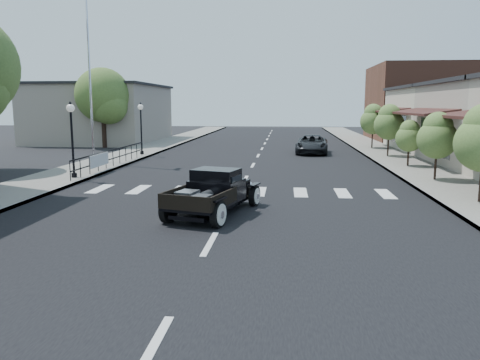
{
  "coord_description": "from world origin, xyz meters",
  "views": [
    {
      "loc": [
        1.8,
        -13.85,
        3.36
      ],
      "look_at": [
        0.37,
        0.73,
        1.0
      ],
      "focal_mm": 35.0,
      "sensor_mm": 36.0,
      "label": 1
    }
  ],
  "objects": [
    {
      "name": "lamp_post_b",
      "position": [
        -7.6,
        6.0,
        1.84
      ],
      "size": [
        0.36,
        0.36,
        3.37
      ],
      "primitive_type": null,
      "color": "black",
      "rests_on": "sidewalk_left"
    },
    {
      "name": "far_building_right",
      "position": [
        15.5,
        32.0,
        3.5
      ],
      "size": [
        11.0,
        10.0,
        7.0
      ],
      "primitive_type": "cube",
      "color": "brown",
      "rests_on": "ground"
    },
    {
      "name": "flagpole",
      "position": [
        -9.2,
        12.0,
        5.82
      ],
      "size": [
        0.12,
        0.12,
        11.35
      ],
      "primitive_type": "cylinder",
      "color": "silver",
      "rests_on": "sidewalk_left"
    },
    {
      "name": "small_tree_b",
      "position": [
        8.3,
        7.01,
        1.55
      ],
      "size": [
        1.69,
        1.69,
        2.81
      ],
      "primitive_type": null,
      "color": "#506E32",
      "rests_on": "sidewalk_right"
    },
    {
      "name": "sidewalk_left",
      "position": [
        -8.5,
        15.0,
        0.07
      ],
      "size": [
        3.0,
        80.0,
        0.15
      ],
      "primitive_type": "cube",
      "color": "gray",
      "rests_on": "ground"
    },
    {
      "name": "railing",
      "position": [
        -7.3,
        10.0,
        0.65
      ],
      "size": [
        0.08,
        10.0,
        1.0
      ],
      "primitive_type": null,
      "color": "black",
      "rests_on": "sidewalk_left"
    },
    {
      "name": "low_building_left",
      "position": [
        -15.0,
        28.0,
        2.5
      ],
      "size": [
        10.0,
        12.0,
        5.0
      ],
      "primitive_type": "cube",
      "color": "gray",
      "rests_on": "ground"
    },
    {
      "name": "sidewalk_right",
      "position": [
        8.5,
        15.0,
        0.07
      ],
      "size": [
        3.0,
        80.0,
        0.15
      ],
      "primitive_type": "cube",
      "color": "gray",
      "rests_on": "ground"
    },
    {
      "name": "ground",
      "position": [
        0.0,
        0.0,
        0.0
      ],
      "size": [
        120.0,
        120.0,
        0.0
      ],
      "primitive_type": "plane",
      "color": "black",
      "rests_on": "ground"
    },
    {
      "name": "road_markings",
      "position": [
        0.0,
        10.0,
        0.0
      ],
      "size": [
        12.0,
        60.0,
        0.06
      ],
      "primitive_type": null,
      "color": "silver",
      "rests_on": "ground"
    },
    {
      "name": "small_tree_c",
      "position": [
        8.3,
        11.61,
        1.32
      ],
      "size": [
        1.41,
        1.41,
        2.34
      ],
      "primitive_type": null,
      "color": "#506E32",
      "rests_on": "sidewalk_right"
    },
    {
      "name": "hotrod_pickup",
      "position": [
        -0.38,
        0.14,
        0.72
      ],
      "size": [
        3.0,
        4.51,
        1.43
      ],
      "primitive_type": null,
      "rotation": [
        0.0,
        0.0,
        -0.28
      ],
      "color": "black",
      "rests_on": "ground"
    },
    {
      "name": "big_tree_far",
      "position": [
        -12.5,
        22.0,
        3.11
      ],
      "size": [
        4.24,
        4.24,
        6.23
      ],
      "primitive_type": null,
      "color": "#48632A",
      "rests_on": "ground"
    },
    {
      "name": "small_tree_d",
      "position": [
        8.3,
        16.62,
        1.72
      ],
      "size": [
        1.89,
        1.89,
        3.14
      ],
      "primitive_type": null,
      "color": "#506E32",
      "rests_on": "sidewalk_right"
    },
    {
      "name": "storefront_far",
      "position": [
        15.0,
        22.0,
        2.25
      ],
      "size": [
        10.0,
        9.0,
        4.5
      ],
      "primitive_type": "cube",
      "color": "beige",
      "rests_on": "ground"
    },
    {
      "name": "banner",
      "position": [
        -7.22,
        8.0,
        0.45
      ],
      "size": [
        0.04,
        2.2,
        0.6
      ],
      "primitive_type": null,
      "color": "silver",
      "rests_on": "sidewalk_left"
    },
    {
      "name": "road",
      "position": [
        0.0,
        15.0,
        0.01
      ],
      "size": [
        14.0,
        80.0,
        0.02
      ],
      "primitive_type": "cube",
      "color": "black",
      "rests_on": "ground"
    },
    {
      "name": "lamp_post_c",
      "position": [
        -7.6,
        16.0,
        1.84
      ],
      "size": [
        0.36,
        0.36,
        3.37
      ],
      "primitive_type": null,
      "color": "black",
      "rests_on": "sidewalk_left"
    },
    {
      "name": "small_tree_e",
      "position": [
        8.3,
        22.22,
        1.73
      ],
      "size": [
        1.9,
        1.9,
        3.16
      ],
      "primitive_type": null,
      "color": "#506E32",
      "rests_on": "sidewalk_right"
    },
    {
      "name": "second_car",
      "position": [
        3.62,
        18.81,
        0.64
      ],
      "size": [
        2.46,
        4.73,
        1.27
      ],
      "primitive_type": "imported",
      "rotation": [
        0.0,
        0.0,
        -0.08
      ],
      "color": "black",
      "rests_on": "ground"
    }
  ]
}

